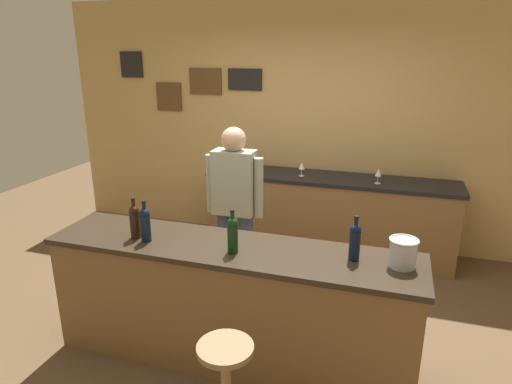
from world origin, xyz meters
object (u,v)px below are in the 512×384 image
object	(u,v)px
wine_glass_b	(302,166)
bartender	(235,205)
wine_glass_c	(378,173)
wine_bottle_a	(135,220)
wine_bottle_c	(233,234)
coffee_mug	(245,167)
bar_stool	(226,379)
wine_bottle_b	(145,223)
ice_bucket	(403,252)
wine_bottle_d	(355,240)
wine_glass_a	(234,161)

from	to	relation	value
wine_glass_b	bartender	bearing A→B (deg)	-105.54
wine_glass_b	wine_glass_c	world-z (taller)	same
wine_bottle_a	wine_bottle_c	size ratio (longest dim) A/B	1.00
coffee_mug	wine_bottle_a	bearing A→B (deg)	-93.68
bar_stool	wine_bottle_b	xyz separation A→B (m)	(-0.85, 0.64, 0.60)
ice_bucket	coffee_mug	xyz separation A→B (m)	(-1.72, 1.94, -0.07)
bartender	wine_bottle_d	distance (m)	1.33
bar_stool	wine_bottle_b	world-z (taller)	wine_bottle_b
ice_bucket	coffee_mug	size ratio (longest dim) A/B	1.50
wine_bottle_a	ice_bucket	distance (m)	1.86
bartender	wine_bottle_b	size ratio (longest dim) A/B	5.29
wine_glass_c	bar_stool	bearing A→B (deg)	-103.56
bar_stool	coffee_mug	world-z (taller)	coffee_mug
wine_bottle_b	ice_bucket	world-z (taller)	wine_bottle_b
ice_bucket	coffee_mug	world-z (taller)	ice_bucket
wine_glass_b	wine_glass_c	bearing A→B (deg)	-2.76
ice_bucket	wine_glass_c	xyz separation A→B (m)	(-0.25, 1.91, -0.01)
wine_bottle_a	wine_bottle_d	xyz separation A→B (m)	(1.55, 0.12, 0.00)
bartender	wine_glass_b	distance (m)	1.26
ice_bucket	wine_glass_a	size ratio (longest dim) A/B	1.21
wine_bottle_b	wine_glass_a	size ratio (longest dim) A/B	1.97
wine_bottle_a	wine_glass_a	size ratio (longest dim) A/B	1.97
ice_bucket	wine_glass_c	world-z (taller)	ice_bucket
bartender	wine_glass_a	world-z (taller)	bartender
wine_bottle_b	ice_bucket	distance (m)	1.75
bartender	wine_glass_b	bearing A→B (deg)	74.46
wine_glass_a	wine_glass_c	size ratio (longest dim) A/B	1.00
bar_stool	wine_bottle_c	size ratio (longest dim) A/B	2.22
bartender	coffee_mug	size ratio (longest dim) A/B	12.96
bartender	wine_bottle_a	bearing A→B (deg)	-117.94
bar_stool	wine_bottle_c	world-z (taller)	wine_bottle_c
bar_stool	wine_bottle_d	xyz separation A→B (m)	(0.60, 0.79, 0.60)
wine_bottle_c	wine_bottle_d	xyz separation A→B (m)	(0.79, 0.14, 0.00)
wine_glass_c	wine_glass_b	bearing A→B (deg)	177.24
wine_bottle_d	wine_glass_c	size ratio (longest dim) A/B	1.97
wine_bottle_c	wine_glass_a	xyz separation A→B (m)	(-0.76, 2.09, -0.05)
wine_bottle_b	wine_glass_c	world-z (taller)	wine_bottle_b
wine_bottle_b	wine_bottle_a	bearing A→B (deg)	164.36
ice_bucket	wine_glass_b	xyz separation A→B (m)	(-1.06, 1.95, -0.01)
wine_bottle_d	coffee_mug	world-z (taller)	wine_bottle_d
wine_glass_a	wine_glass_b	world-z (taller)	same
bartender	wine_glass_b	world-z (taller)	bartender
wine_bottle_b	wine_bottle_d	bearing A→B (deg)	5.89
wine_bottle_b	wine_glass_a	distance (m)	2.11
coffee_mug	wine_bottle_b	bearing A→B (deg)	-90.74
wine_bottle_c	wine_glass_c	distance (m)	2.21
bartender	ice_bucket	world-z (taller)	bartender
bar_stool	wine_bottle_b	distance (m)	1.22
ice_bucket	wine_glass_b	size ratio (longest dim) A/B	1.21
bar_stool	wine_glass_b	bearing A→B (deg)	93.46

